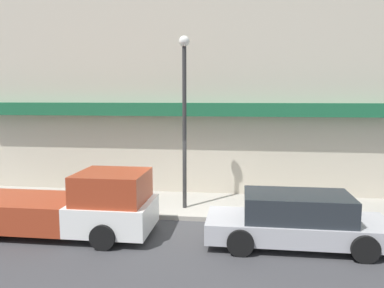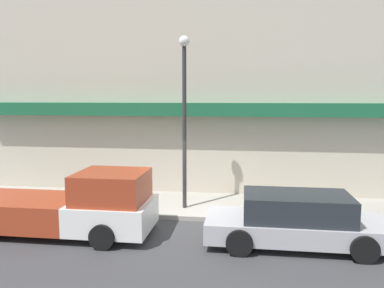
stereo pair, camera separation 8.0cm
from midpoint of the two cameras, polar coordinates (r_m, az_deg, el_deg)
ground_plane at (r=12.28m, az=-0.07°, el=-11.69°), size 80.00×80.00×0.00m
sidewalk at (r=13.70m, az=0.77°, el=-9.33°), size 36.00×3.05×0.15m
building at (r=16.20m, az=2.12°, el=12.89°), size 19.80×3.80×11.19m
pickup_truck at (r=11.54m, az=-18.28°, el=-9.08°), size 5.63×2.16×1.87m
parked_car at (r=10.59m, az=15.44°, el=-11.12°), size 4.81×1.98×1.42m
fire_hydrant at (r=12.80m, az=13.02°, el=-8.61°), size 0.21×0.21×0.76m
street_lamp at (r=12.63m, az=-1.35°, el=6.25°), size 0.36×0.36×5.82m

